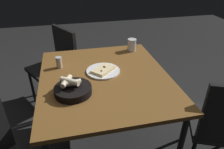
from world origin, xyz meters
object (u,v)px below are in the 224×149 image
bread_basket (73,89)px  chair_spare (224,123)px  beer_glass (132,46)px  chair_near (57,62)px  pepper_shaker (59,63)px  pizza_plate (103,71)px  dining_table (105,83)px

bread_basket → chair_spare: (-0.26, -1.05, -0.28)m
beer_glass → chair_near: size_ratio=0.13×
pepper_shaker → chair_near: bearing=5.3°
pizza_plate → beer_glass: size_ratio=2.28×
pepper_shaker → chair_spare: size_ratio=0.11×
pepper_shaker → chair_near: size_ratio=0.11×
pepper_shaker → chair_near: chair_near is taller
pizza_plate → bread_basket: bread_basket is taller
beer_glass → bread_basket: bearing=134.7°
pizza_plate → bread_basket: bearing=134.2°
pepper_shaker → chair_spare: 1.34m
bread_basket → pepper_shaker: bread_basket is taller
beer_glass → chair_near: 0.89m
dining_table → pepper_shaker: (0.22, 0.34, 0.10)m
pepper_shaker → beer_glass: bearing=-73.7°
dining_table → pizza_plate: bearing=1.6°
pizza_plate → chair_near: (0.74, 0.39, -0.25)m
dining_table → pizza_plate: 0.10m
dining_table → beer_glass: (0.42, -0.35, 0.11)m
dining_table → beer_glass: beer_glass is taller
pepper_shaker → pizza_plate: bearing=-113.7°
chair_near → pizza_plate: bearing=-152.2°
chair_spare → pepper_shaker: bearing=60.0°
pizza_plate → dining_table: bearing=-178.4°
dining_table → chair_spare: (-0.43, -0.80, -0.19)m
pizza_plate → chair_spare: size_ratio=0.30×
pepper_shaker → chair_near: (0.60, 0.05, -0.28)m
bread_basket → pepper_shaker: (0.39, 0.09, 0.01)m
dining_table → bread_basket: (-0.17, 0.25, 0.10)m
bread_basket → chair_near: size_ratio=0.29×
pizza_plate → beer_glass: beer_glass is taller
dining_table → chair_near: (0.82, 0.39, -0.18)m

